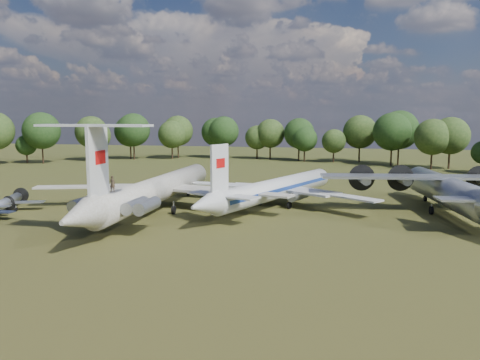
% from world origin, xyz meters
% --- Properties ---
extents(ground, '(300.00, 300.00, 0.00)m').
position_xyz_m(ground, '(0.00, 0.00, 0.00)').
color(ground, '#2C4416').
rests_on(ground, ground).
extents(il62_airliner, '(40.94, 52.95, 5.16)m').
position_xyz_m(il62_airliner, '(0.40, 0.26, 2.58)').
color(il62_airliner, '#BABAB6').
rests_on(il62_airliner, ground).
extents(tu104_jet, '(47.11, 53.45, 4.44)m').
position_xyz_m(tu104_jet, '(17.25, 7.62, 2.22)').
color(tu104_jet, silver).
rests_on(tu104_jet, ground).
extents(an12_transport, '(41.90, 45.50, 5.35)m').
position_xyz_m(an12_transport, '(42.23, 7.63, 2.67)').
color(an12_transport, '#9EA1A6').
rests_on(an12_transport, ground).
extents(small_prop_northwest, '(14.59, 16.87, 2.08)m').
position_xyz_m(small_prop_northwest, '(-21.56, -5.14, 1.04)').
color(small_prop_northwest, '#929499').
rests_on(small_prop_northwest, ground).
extents(person_on_il62, '(0.75, 0.54, 1.91)m').
position_xyz_m(person_on_il62, '(0.54, -14.18, 6.11)').
color(person_on_il62, brown).
rests_on(person_on_il62, il62_airliner).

